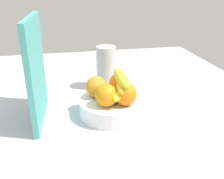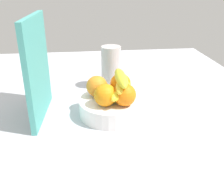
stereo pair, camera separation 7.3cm
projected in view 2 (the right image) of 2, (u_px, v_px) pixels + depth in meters
The scene contains 9 objects.
ground_plane at pixel (112, 118), 95.17cm from camera, with size 180.00×140.00×3.00cm, color #B4B6BF.
fruit_bowl at pixel (112, 107), 94.02cm from camera, with size 23.88×23.88×6.04cm, color white.
orange_front_left at pixel (97, 86), 94.00cm from camera, with size 7.92×7.92×7.92cm, color orange.
orange_front_right at pixel (105, 95), 86.97cm from camera, with size 7.92×7.92×7.92cm, color orange.
orange_center at pixel (125, 95), 87.15cm from camera, with size 7.92×7.92×7.92cm, color orange.
orange_back_left at pixel (120, 84), 96.27cm from camera, with size 7.92×7.92×7.92cm, color orange.
banana_bunch at pixel (121, 87), 90.37cm from camera, with size 18.60×14.63×10.60cm.
cutting_board at pixel (37, 69), 87.55cm from camera, with size 28.00×1.80×36.00cm, color teal.
thermos_tumbler at pixel (111, 68), 114.44cm from camera, with size 8.81×8.81×19.40cm, color beige.
Camera 2 is at (-82.08, 9.35, 46.99)cm, focal length 40.63 mm.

